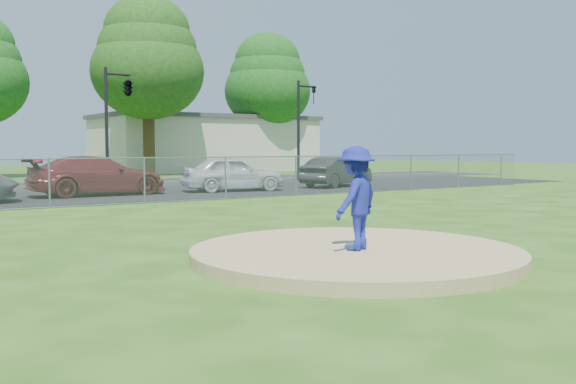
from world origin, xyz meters
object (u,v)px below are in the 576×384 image
commercial_building (205,143)px  tree_right (148,57)px  parked_car_darkred (98,176)px  traffic_signal_center (126,89)px  traffic_signal_right (302,120)px  parked_car_pearl (233,174)px  tree_far_right (268,80)px  parked_car_charcoal (337,172)px  pitcher (356,198)px

commercial_building → tree_right: size_ratio=1.41×
parked_car_darkred → traffic_signal_center: bearing=-30.9°
traffic_signal_right → parked_car_darkred: size_ratio=1.08×
parked_car_darkred → parked_car_pearl: bearing=-99.3°
parked_car_pearl → tree_far_right: bearing=-24.6°
commercial_building → parked_car_darkred: size_ratio=3.17×
parked_car_darkred → parked_car_charcoal: parked_car_darkred is taller
tree_far_right → pitcher: (-20.13, -35.16, -6.03)m
traffic_signal_right → traffic_signal_center: bearing=-180.0°
pitcher → parked_car_pearl: bearing=-135.1°
commercial_building → traffic_signal_right: bearing=-96.3°
traffic_signal_right → parked_car_darkred: 14.80m
tree_right → parked_car_darkred: size_ratio=2.25×
parked_car_pearl → tree_right: bearing=1.3°
commercial_building → parked_car_pearl: commercial_building is taller
parked_car_pearl → traffic_signal_right: bearing=-40.6°
parked_car_charcoal → tree_far_right: bearing=-42.9°
traffic_signal_center → pitcher: size_ratio=3.37×
tree_far_right → parked_car_darkred: 27.49m
tree_right → traffic_signal_center: tree_right is taller
traffic_signal_center → parked_car_charcoal: traffic_signal_center is taller
parked_car_darkred → tree_right: bearing=-29.3°
parked_car_charcoal → traffic_signal_right: bearing=-41.0°
tree_right → parked_car_charcoal: 18.03m
parked_car_pearl → parked_car_charcoal: (5.50, -0.03, -0.04)m
tree_right → traffic_signal_right: (5.24, -10.00, -4.29)m
tree_right → parked_car_charcoal: (2.77, -16.41, -6.95)m
tree_far_right → traffic_signal_center: tree_far_right is taller
tree_far_right → parked_car_charcoal: tree_far_right is taller
pitcher → traffic_signal_right: bearing=-146.0°
pitcher → parked_car_darkred: (0.94, 16.52, -0.27)m
tree_far_right → pitcher: 40.96m
traffic_signal_right → parked_car_charcoal: 7.36m
commercial_building → parked_car_darkred: (-15.20, -21.64, -1.40)m
parked_car_charcoal → parked_car_darkred: bearing=66.1°
pitcher → tree_far_right: bearing=-142.8°
traffic_signal_right → parked_car_darkred: (-13.43, -5.64, -2.60)m
pitcher → parked_car_charcoal: bearing=-150.1°
traffic_signal_center → pitcher: (-4.10, -22.16, -3.58)m
tree_far_right → traffic_signal_center: bearing=-141.0°
commercial_building → traffic_signal_right: 16.14m
tree_far_right → parked_car_darkred: (-19.20, -18.64, -6.30)m
parked_car_charcoal → pitcher: bearing=122.9°
tree_right → traffic_signal_right: size_ratio=2.08×
tree_right → pitcher: size_ratio=7.01×
tree_far_right → traffic_signal_center: 20.78m
commercial_building → traffic_signal_right: size_ratio=2.93×
traffic_signal_center → parked_car_charcoal: bearing=-39.4°
traffic_signal_center → traffic_signal_right: (10.27, 0.00, -1.25)m
commercial_building → traffic_signal_center: bearing=-126.9°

